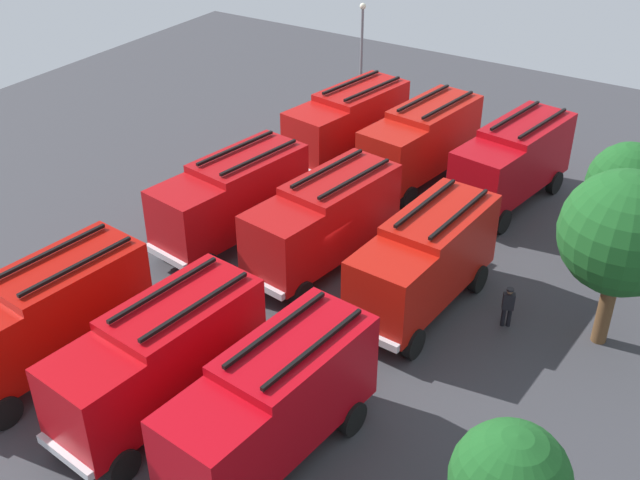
{
  "coord_description": "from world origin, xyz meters",
  "views": [
    {
      "loc": [
        22.25,
        14.06,
        17.57
      ],
      "look_at": [
        0.0,
        0.0,
        1.4
      ],
      "focal_mm": 43.68,
      "sensor_mm": 36.0,
      "label": 1
    }
  ],
  "objects": [
    {
      "name": "ground_plane",
      "position": [
        0.0,
        0.0,
        0.0
      ],
      "size": [
        56.11,
        56.11,
        0.0
      ],
      "primitive_type": "plane",
      "color": "#38383D"
    },
    {
      "name": "fire_truck_0",
      "position": [
        -9.25,
        -4.2,
        2.15
      ],
      "size": [
        7.5,
        3.7,
        3.88
      ],
      "rotation": [
        0.0,
        0.0,
        -0.17
      ],
      "color": "#B4100E",
      "rests_on": "ground"
    },
    {
      "name": "fire_truck_1",
      "position": [
        0.11,
        -4.31,
        2.15
      ],
      "size": [
        7.49,
        3.63,
        3.88
      ],
      "rotation": [
        0.0,
        0.0,
        -0.15
      ],
      "color": "#AA0C10",
      "rests_on": "ground"
    },
    {
      "name": "fire_truck_2",
      "position": [
        9.8,
        -4.46,
        2.15
      ],
      "size": [
        7.42,
        3.37,
        3.88
      ],
      "rotation": [
        0.0,
        0.0,
        -0.11
      ],
      "color": "#A90D07",
      "rests_on": "ground"
    },
    {
      "name": "fire_truck_3",
      "position": [
        -9.27,
        -0.13,
        2.15
      ],
      "size": [
        7.47,
        3.55,
        3.88
      ],
      "rotation": [
        0.0,
        0.0,
        -0.14
      ],
      "color": "#B2160E",
      "rests_on": "ground"
    },
    {
      "name": "fire_truck_4",
      "position": [
        -0.31,
        -0.03,
        2.15
      ],
      "size": [
        7.48,
        3.59,
        3.88
      ],
      "rotation": [
        0.0,
        0.0,
        -0.15
      ],
      "color": "#AA0F0F",
      "rests_on": "ground"
    },
    {
      "name": "fire_truck_5",
      "position": [
        9.42,
        0.16,
        2.15
      ],
      "size": [
        7.43,
        3.4,
        3.88
      ],
      "rotation": [
        0.0,
        0.0,
        -0.11
      ],
      "color": "#B4070D",
      "rests_on": "ground"
    },
    {
      "name": "fire_truck_6",
      "position": [
        -9.53,
        4.36,
        2.15
      ],
      "size": [
        7.5,
        3.67,
        3.88
      ],
      "rotation": [
        0.0,
        0.0,
        -0.16
      ],
      "color": "#A80911",
      "rests_on": "ground"
    },
    {
      "name": "fire_truck_7",
      "position": [
        0.13,
        4.6,
        2.15
      ],
      "size": [
        7.35,
        3.16,
        3.88
      ],
      "rotation": [
        0.0,
        0.0,
        -0.07
      ],
      "color": "#B4140B",
      "rests_on": "ground"
    },
    {
      "name": "fire_truck_8",
      "position": [
        9.18,
        4.2,
        2.15
      ],
      "size": [
        7.42,
        3.36,
        3.88
      ],
      "rotation": [
        0.0,
        0.0,
        -0.1
      ],
      "color": "#B50711",
      "rests_on": "ground"
    },
    {
      "name": "firefighter_2",
      "position": [
        -0.49,
        7.7,
        0.91
      ],
      "size": [
        0.39,
        0.48,
        1.64
      ],
      "rotation": [
        0.0,
        0.0,
        0.41
      ],
      "color": "black",
      "rests_on": "ground"
    },
    {
      "name": "tree_0",
      "position": [
        -7.14,
        9.83,
        3.47
      ],
      "size": [
        3.33,
        3.33,
        5.16
      ],
      "color": "brown",
      "rests_on": "ground"
    },
    {
      "name": "tree_1",
      "position": [
        -1.46,
        10.82,
        4.43
      ],
      "size": [
        4.25,
        4.25,
        6.59
      ],
      "color": "brown",
      "rests_on": "ground"
    },
    {
      "name": "traffic_cone_0",
      "position": [
        -9.47,
        -7.09,
        0.32
      ],
      "size": [
        0.44,
        0.44,
        0.63
      ],
      "primitive_type": "cone",
      "color": "#F2600C",
      "rests_on": "ground"
    },
    {
      "name": "lamppost",
      "position": [
        -16.13,
        -7.35,
        3.63
      ],
      "size": [
        0.36,
        0.36,
        6.15
      ],
      "color": "slate",
      "rests_on": "ground"
    }
  ]
}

